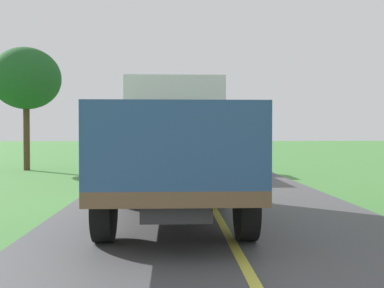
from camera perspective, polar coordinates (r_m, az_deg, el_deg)
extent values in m
cube|color=#2D2D30|center=(8.34, -2.14, -5.52)|extent=(0.90, 5.51, 0.24)
cube|color=brown|center=(8.32, -2.14, -4.15)|extent=(2.30, 5.80, 0.20)
cube|color=silver|center=(10.23, -2.20, 2.77)|extent=(2.10, 1.90, 1.90)
cube|color=black|center=(11.20, -2.22, 4.36)|extent=(1.78, 0.02, 0.76)
cube|color=#2D517F|center=(7.38, -10.75, 0.19)|extent=(0.08, 3.85, 1.10)
cube|color=#2D517F|center=(7.39, 6.53, 0.20)|extent=(0.08, 3.85, 1.10)
cube|color=#2D517F|center=(5.42, -1.99, -0.21)|extent=(2.30, 0.08, 1.10)
cube|color=#2D517F|center=(9.19, -2.17, 0.44)|extent=(2.30, 0.08, 1.10)
cylinder|color=black|center=(10.18, -8.13, -4.84)|extent=(0.28, 1.00, 1.00)
cylinder|color=black|center=(10.19, 3.74, -4.82)|extent=(0.28, 1.00, 1.00)
cylinder|color=black|center=(6.85, -10.97, -7.90)|extent=(0.28, 1.00, 1.00)
cylinder|color=black|center=(6.86, 6.82, -7.86)|extent=(0.28, 1.00, 1.00)
ellipsoid|color=#96B82C|center=(8.97, 2.39, -2.15)|extent=(0.55, 0.60, 0.47)
ellipsoid|color=#92B328|center=(6.49, -7.36, -0.71)|extent=(0.58, 0.53, 0.43)
ellipsoid|color=#9CBB23|center=(7.68, 0.51, -0.01)|extent=(0.48, 0.45, 0.39)
ellipsoid|color=#8AC01F|center=(7.93, -3.37, -0.20)|extent=(0.44, 0.52, 0.51)
ellipsoid|color=#92B328|center=(8.18, -5.83, -0.06)|extent=(0.57, 0.55, 0.40)
ellipsoid|color=#9CB520|center=(8.44, -6.91, -0.02)|extent=(0.59, 0.71, 0.48)
ellipsoid|color=#9CB928|center=(7.90, -1.54, -2.52)|extent=(0.45, 0.56, 0.49)
ellipsoid|color=#94B72D|center=(7.89, -0.57, 0.13)|extent=(0.44, 0.54, 0.50)
ellipsoid|color=#9CBC28|center=(7.99, 1.63, -0.32)|extent=(0.54, 0.68, 0.44)
ellipsoid|color=#8ABB36|center=(7.20, -0.63, -0.06)|extent=(0.57, 0.60, 0.49)
ellipsoid|color=#8BB52A|center=(7.93, 2.59, -2.30)|extent=(0.53, 0.50, 0.49)
ellipsoid|color=#9AC723|center=(7.67, -8.22, -2.69)|extent=(0.49, 0.54, 0.50)
cube|color=#2D2D30|center=(18.19, -2.34, -1.78)|extent=(0.90, 5.51, 0.24)
cube|color=brown|center=(18.18, -2.34, -1.15)|extent=(2.30, 5.80, 0.20)
cube|color=#197A4C|center=(20.12, -2.35, 2.09)|extent=(2.10, 1.90, 1.90)
cube|color=black|center=(21.08, -2.36, 2.96)|extent=(1.78, 0.02, 0.76)
cube|color=maroon|center=(17.23, -6.03, 0.87)|extent=(0.08, 3.85, 1.10)
cube|color=maroon|center=(17.23, 1.36, 0.88)|extent=(0.08, 3.85, 1.10)
cube|color=maroon|center=(15.31, -2.33, 0.81)|extent=(2.30, 0.08, 1.10)
cube|color=maroon|center=(19.08, -2.35, 0.92)|extent=(2.30, 0.08, 1.10)
cylinder|color=black|center=(20.02, -5.36, -1.78)|extent=(0.28, 1.00, 1.00)
cylinder|color=black|center=(20.02, 0.66, -1.77)|extent=(0.28, 1.00, 1.00)
cylinder|color=black|center=(16.64, -5.95, -2.42)|extent=(0.28, 1.00, 1.00)
cylinder|color=black|center=(16.64, 1.29, -2.42)|extent=(0.28, 1.00, 1.00)
ellipsoid|color=#9AC024|center=(15.58, -0.88, 0.49)|extent=(0.51, 0.56, 0.48)
ellipsoid|color=#86BB31|center=(16.46, 0.41, -0.36)|extent=(0.53, 0.62, 0.42)
ellipsoid|color=#8AB22E|center=(16.49, -3.74, -0.52)|extent=(0.59, 0.64, 0.47)
ellipsoid|color=#9ABB35|center=(17.06, -1.88, 0.66)|extent=(0.51, 0.55, 0.46)
ellipsoid|color=#9BB135|center=(16.11, -2.10, -0.35)|extent=(0.52, 0.67, 0.51)
ellipsoid|color=#96B034|center=(17.99, -1.46, 0.82)|extent=(0.45, 0.45, 0.51)
ellipsoid|color=#8FBA34|center=(16.65, -4.00, -0.40)|extent=(0.60, 0.61, 0.39)
ellipsoid|color=#91BB31|center=(17.75, -0.91, -0.26)|extent=(0.56, 0.67, 0.39)
ellipsoid|color=#90B729|center=(17.95, -0.51, 0.67)|extent=(0.55, 0.57, 0.41)
ellipsoid|color=#88BF1E|center=(15.61, 0.61, -0.41)|extent=(0.56, 0.63, 0.43)
ellipsoid|color=#94B935|center=(18.42, 0.18, 0.64)|extent=(0.48, 0.56, 0.37)
ellipsoid|color=#92B81F|center=(17.90, -4.45, -0.18)|extent=(0.54, 0.54, 0.40)
cylinder|color=#4C3823|center=(21.78, -20.12, 0.71)|extent=(0.28, 0.28, 2.92)
ellipsoid|color=#1E5623|center=(21.92, -20.18, 7.77)|extent=(3.09, 3.09, 2.78)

